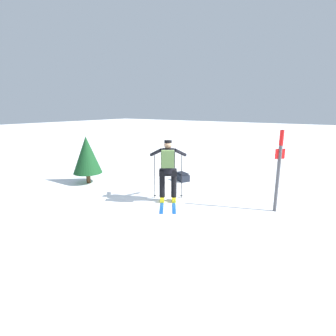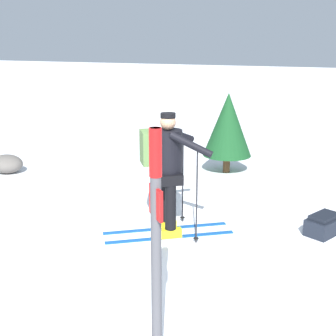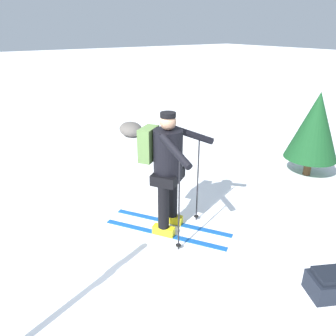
{
  "view_description": "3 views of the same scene",
  "coord_description": "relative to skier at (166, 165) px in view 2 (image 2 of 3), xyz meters",
  "views": [
    {
      "loc": [
        -5.53,
        -3.07,
        2.53
      ],
      "look_at": [
        0.11,
        0.77,
        0.94
      ],
      "focal_mm": 28.0,
      "sensor_mm": 36.0,
      "label": 1
    },
    {
      "loc": [
        2.33,
        -4.84,
        2.64
      ],
      "look_at": [
        0.11,
        0.77,
        0.94
      ],
      "focal_mm": 50.0,
      "sensor_mm": 36.0,
      "label": 2
    },
    {
      "loc": [
        3.37,
        -1.44,
        2.65
      ],
      "look_at": [
        0.11,
        0.77,
        0.94
      ],
      "focal_mm": 35.0,
      "sensor_mm": 36.0,
      "label": 3
    }
  ],
  "objects": [
    {
      "name": "ground_plane",
      "position": [
        -0.09,
        -0.76,
        -0.99
      ],
      "size": [
        80.0,
        80.0,
        0.0
      ],
      "primitive_type": "plane",
      "color": "white"
    },
    {
      "name": "skier",
      "position": [
        0.0,
        0.0,
        0.0
      ],
      "size": [
        1.71,
        1.35,
        1.69
      ],
      "color": "#144C9E",
      "rests_on": "ground_plane"
    },
    {
      "name": "dropped_backpack",
      "position": [
        2.03,
        0.78,
        -0.85
      ],
      "size": [
        0.52,
        0.61,
        0.29
      ],
      "color": "black",
      "rests_on": "ground_plane"
    },
    {
      "name": "trail_marker",
      "position": [
        0.95,
        -2.58,
        0.2
      ],
      "size": [
        0.18,
        0.19,
        2.02
      ],
      "color": "#4C4C51",
      "rests_on": "ground_plane"
    },
    {
      "name": "rock_boulder",
      "position": [
        -4.11,
        1.62,
        -0.81
      ],
      "size": [
        0.67,
        0.57,
        0.37
      ],
      "primitive_type": "ellipsoid",
      "color": "#5B5651",
      "rests_on": "ground_plane"
    },
    {
      "name": "pine_tree",
      "position": [
        -0.01,
        3.29,
        -0.02
      ],
      "size": [
        0.96,
        0.96,
        1.6
      ],
      "color": "#4C331E",
      "rests_on": "ground_plane"
    }
  ]
}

